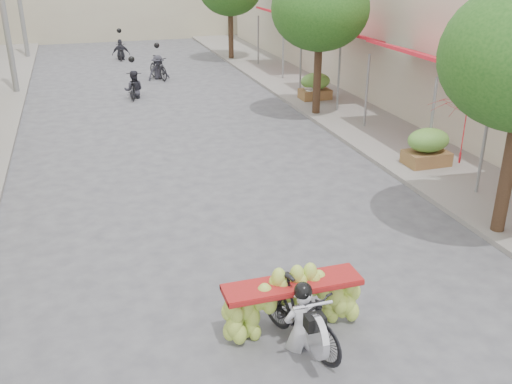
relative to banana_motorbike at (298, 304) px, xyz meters
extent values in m
cube|color=gray|center=(7.03, 13.08, -0.61)|extent=(4.00, 60.00, 0.12)
cube|color=#BFB69F|center=(12.03, 12.08, 2.33)|extent=(8.00, 40.00, 6.00)
cylinder|color=slate|center=(6.33, 3.98, 0.61)|extent=(0.08, 0.08, 2.55)
cube|color=red|center=(7.15, 8.08, 2.08)|extent=(1.77, 4.20, 0.53)
cylinder|color=slate|center=(6.33, 6.18, 0.61)|extent=(0.08, 0.08, 2.55)
cylinder|color=slate|center=(6.33, 9.98, 0.61)|extent=(0.08, 0.08, 2.55)
cube|color=red|center=(7.15, 14.08, 2.08)|extent=(1.77, 4.20, 0.53)
cylinder|color=slate|center=(6.33, 12.18, 0.61)|extent=(0.08, 0.08, 2.55)
cylinder|color=slate|center=(6.33, 15.98, 0.61)|extent=(0.08, 0.08, 2.55)
cube|color=red|center=(7.15, 20.08, 2.08)|extent=(1.77, 4.20, 0.53)
cylinder|color=slate|center=(6.33, 18.18, 0.61)|extent=(0.08, 0.08, 2.55)
cylinder|color=slate|center=(6.33, 21.98, 0.61)|extent=(0.08, 0.08, 2.55)
cylinder|color=#3A2719|center=(5.43, 2.08, 0.93)|extent=(0.28, 0.28, 3.20)
cylinder|color=#3A2719|center=(5.43, 12.08, 0.93)|extent=(0.28, 0.28, 3.20)
ellipsoid|color=#28581A|center=(5.43, 12.08, 3.13)|extent=(3.40, 3.40, 2.90)
cylinder|color=#3A2719|center=(5.43, 24.08, 0.93)|extent=(0.28, 0.28, 3.20)
cube|color=brown|center=(6.23, 6.08, -0.30)|extent=(1.20, 0.80, 0.50)
ellipsoid|color=#599136|center=(6.23, 6.08, 0.28)|extent=(1.20, 0.88, 0.66)
cube|color=brown|center=(6.23, 14.08, -0.30)|extent=(1.20, 0.80, 0.50)
ellipsoid|color=#599136|center=(6.23, 14.08, 0.28)|extent=(1.20, 0.88, 0.66)
imported|color=black|center=(0.00, -0.12, -0.11)|extent=(1.11, 1.98, 1.12)
cylinder|color=silver|center=(0.00, -0.77, -0.05)|extent=(0.10, 0.66, 0.66)
cube|color=black|center=(0.00, -0.67, 0.13)|extent=(0.28, 0.22, 0.22)
cylinder|color=silver|center=(0.00, -0.57, 0.35)|extent=(0.60, 0.05, 0.05)
cube|color=maroon|center=(0.00, 0.23, 0.21)|extent=(2.20, 0.55, 0.10)
imported|color=silver|center=(0.00, -0.17, 0.39)|extent=(0.54, 0.40, 1.51)
sphere|color=black|center=(0.00, -0.20, 1.12)|extent=(0.28, 0.28, 0.28)
imported|color=red|center=(6.07, 4.42, 1.80)|extent=(2.45, 2.45, 1.73)
imported|color=white|center=(5.98, 13.98, 0.32)|extent=(1.00, 0.92, 1.75)
imported|color=black|center=(-0.66, 16.93, -0.20)|extent=(0.93, 1.75, 0.94)
imported|color=#2B2B34|center=(-0.66, 16.93, 0.46)|extent=(0.87, 0.63, 1.65)
sphere|color=black|center=(-0.66, 16.93, 0.91)|extent=(0.26, 0.26, 0.26)
imported|color=black|center=(0.84, 20.25, -0.12)|extent=(1.04, 1.95, 1.10)
imported|color=#2B2B34|center=(0.84, 20.25, 0.46)|extent=(1.17, 0.83, 1.65)
sphere|color=black|center=(0.84, 20.25, 0.91)|extent=(0.26, 0.26, 0.26)
imported|color=black|center=(-0.37, 26.06, -0.26)|extent=(0.73, 1.51, 0.81)
imported|color=#2B2B34|center=(-0.37, 26.06, 0.46)|extent=(1.03, 0.68, 1.65)
sphere|color=black|center=(-0.37, 26.06, 0.91)|extent=(0.26, 0.26, 0.26)
camera|label=1|loc=(-2.81, -6.84, 5.02)|focal=40.00mm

